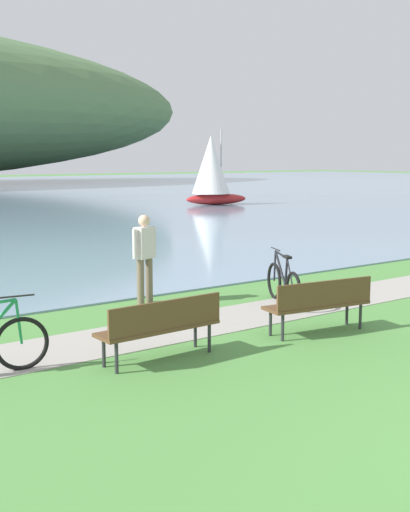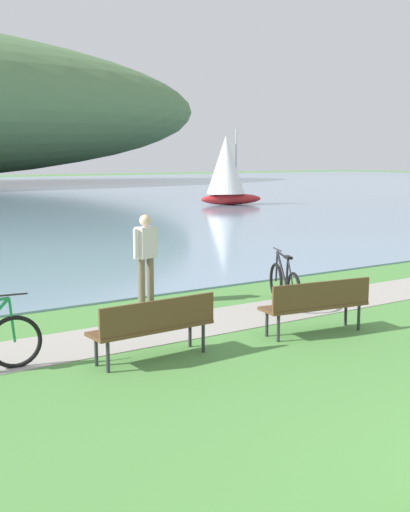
# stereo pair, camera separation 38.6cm
# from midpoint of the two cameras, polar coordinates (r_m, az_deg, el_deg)

# --- Properties ---
(shoreline_path) EXTENTS (60.00, 1.50, 0.01)m
(shoreline_path) POSITION_cam_midpoint_polar(r_m,az_deg,el_deg) (10.87, -0.83, -6.16)
(shoreline_path) COLOR #A39E93
(shoreline_path) RESTS_ON ground
(park_bench_near_camera) EXTENTS (1.82, 0.54, 0.88)m
(park_bench_near_camera) POSITION_cam_midpoint_polar(r_m,az_deg,el_deg) (8.99, -3.23, -5.94)
(park_bench_near_camera) COLOR brown
(park_bench_near_camera) RESTS_ON ground
(park_bench_further_along) EXTENTS (1.85, 0.73, 0.88)m
(park_bench_further_along) POSITION_cam_midpoint_polar(r_m,az_deg,el_deg) (10.46, 10.82, -4.00)
(park_bench_further_along) COLOR brown
(park_bench_further_along) RESTS_ON ground
(bicycle_leaning_near_bench) EXTENTS (0.73, 1.66, 1.01)m
(bicycle_leaning_near_bench) POSITION_cam_midpoint_polar(r_m,az_deg,el_deg) (12.47, 7.85, -2.46)
(bicycle_leaning_near_bench) COLOR black
(bicycle_leaning_near_bench) RESTS_ON ground
(person_at_shoreline) EXTENTS (0.59, 0.32, 1.71)m
(person_at_shoreline) POSITION_cam_midpoint_polar(r_m,az_deg,el_deg) (12.43, -4.34, 0.27)
(person_at_shoreline) COLOR #72604C
(person_at_shoreline) RESTS_ON ground
(sailboat_mid_bay) EXTENTS (3.84, 2.71, 4.35)m
(sailboat_mid_bay) POSITION_cam_midpoint_polar(r_m,az_deg,el_deg) (37.95, 2.19, 7.59)
(sailboat_mid_bay) COLOR #B22323
(sailboat_mid_bay) RESTS_ON bay_water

